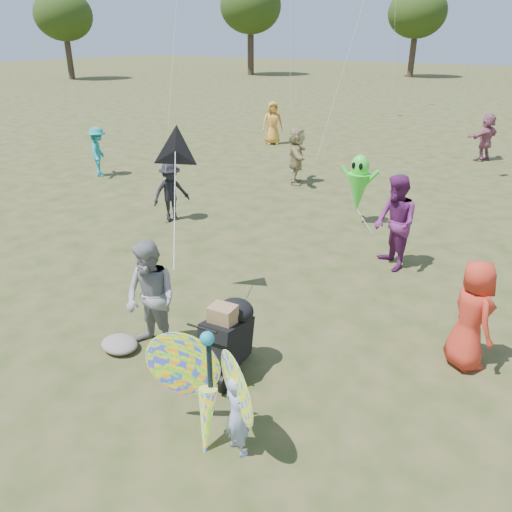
{
  "coord_description": "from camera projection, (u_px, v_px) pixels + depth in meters",
  "views": [
    {
      "loc": [
        3.87,
        -4.58,
        4.38
      ],
      "look_at": [
        -0.2,
        1.5,
        1.1
      ],
      "focal_mm": 35.0,
      "sensor_mm": 36.0,
      "label": 1
    }
  ],
  "objects": [
    {
      "name": "ground",
      "position": [
        210.0,
        363.0,
        7.23
      ],
      "size": [
        160.0,
        160.0,
        0.0
      ],
      "primitive_type": "plane",
      "color": "#51592B",
      "rests_on": "ground"
    },
    {
      "name": "child_girl",
      "position": [
        237.0,
        415.0,
        5.52
      ],
      "size": [
        0.43,
        0.34,
        1.03
      ],
      "primitive_type": "imported",
      "rotation": [
        0.0,
        0.0,
        2.86
      ],
      "color": "#93A3D0",
      "rests_on": "ground"
    },
    {
      "name": "adult_man",
      "position": [
        151.0,
        298.0,
        7.22
      ],
      "size": [
        0.88,
        0.7,
        1.74
      ],
      "primitive_type": "imported",
      "rotation": [
        0.0,
        0.0,
        -0.06
      ],
      "color": "gray",
      "rests_on": "ground"
    },
    {
      "name": "grey_bag",
      "position": [
        120.0,
        344.0,
        7.51
      ],
      "size": [
        0.6,
        0.49,
        0.19
      ],
      "primitive_type": "ellipsoid",
      "color": "gray",
      "rests_on": "ground"
    },
    {
      "name": "crowd_a",
      "position": [
        472.0,
        315.0,
        6.9
      ],
      "size": [
        0.92,
        0.94,
        1.63
      ],
      "primitive_type": "imported",
      "rotation": [
        0.0,
        0.0,
        2.31
      ],
      "color": "red",
      "rests_on": "ground"
    },
    {
      "name": "crowd_b",
      "position": [
        171.0,
        192.0,
        12.46
      ],
      "size": [
        0.88,
        1.1,
        1.49
      ],
      "primitive_type": "imported",
      "rotation": [
        0.0,
        0.0,
        1.18
      ],
      "color": "black",
      "rests_on": "ground"
    },
    {
      "name": "crowd_d",
      "position": [
        297.0,
        156.0,
        15.54
      ],
      "size": [
        1.23,
        1.68,
        1.76
      ],
      "primitive_type": "imported",
      "rotation": [
        0.0,
        0.0,
        2.07
      ],
      "color": "tan",
      "rests_on": "ground"
    },
    {
      "name": "crowd_e",
      "position": [
        395.0,
        223.0,
        9.82
      ],
      "size": [
        1.17,
        1.17,
        1.91
      ],
      "primitive_type": "imported",
      "rotation": [
        0.0,
        0.0,
        5.49
      ],
      "color": "#692363",
      "rests_on": "ground"
    },
    {
      "name": "crowd_g",
      "position": [
        273.0,
        123.0,
        21.13
      ],
      "size": [
        1.03,
        0.99,
        1.77
      ],
      "primitive_type": "imported",
      "rotation": [
        0.0,
        0.0,
        0.7
      ],
      "color": "gold",
      "rests_on": "ground"
    },
    {
      "name": "crowd_i",
      "position": [
        99.0,
        152.0,
        16.4
      ],
      "size": [
        1.14,
        1.17,
        1.6
      ],
      "primitive_type": "imported",
      "rotation": [
        0.0,
        0.0,
        2.31
      ],
      "color": "teal",
      "rests_on": "ground"
    },
    {
      "name": "crowd_j",
      "position": [
        486.0,
        137.0,
        18.38
      ],
      "size": [
        1.09,
        1.68,
        1.73
      ],
      "primitive_type": "imported",
      "rotation": [
        0.0,
        0.0,
        4.32
      ],
      "color": "#A45D76",
      "rests_on": "ground"
    },
    {
      "name": "jogging_stroller",
      "position": [
        228.0,
        334.0,
        6.83
      ],
      "size": [
        0.56,
        1.08,
        1.09
      ],
      "rotation": [
        0.0,
        0.0,
        0.11
      ],
      "color": "black",
      "rests_on": "ground"
    },
    {
      "name": "butterfly_kite",
      "position": [
        208.0,
        390.0,
        5.59
      ],
      "size": [
        1.74,
        0.75,
        1.66
      ],
      "color": "#EB255E",
      "rests_on": "ground"
    },
    {
      "name": "delta_kite_rig",
      "position": [
        175.0,
        152.0,
        7.98
      ],
      "size": [
        1.57,
        1.71,
        1.66
      ],
      "color": "black",
      "rests_on": "ground"
    },
    {
      "name": "alien_kite",
      "position": [
        358.0,
        186.0,
        12.15
      ],
      "size": [
        1.12,
        0.69,
        1.74
      ],
      "color": "#3FE636",
      "rests_on": "ground"
    }
  ]
}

